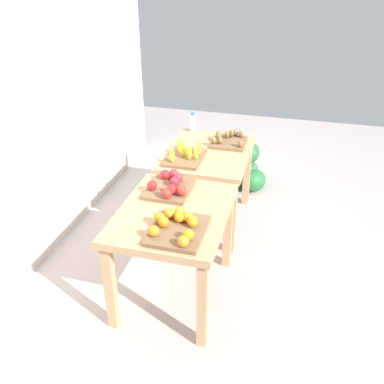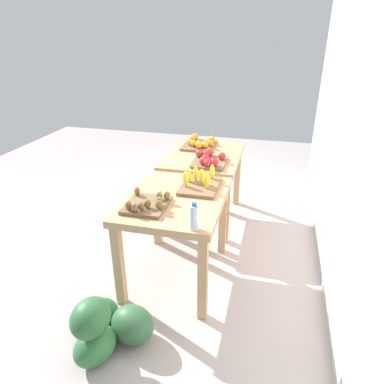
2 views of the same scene
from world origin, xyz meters
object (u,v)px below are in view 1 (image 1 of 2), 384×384
Objects in this scene: banana_crate at (186,156)px; kiwi_bin at (229,140)px; orange_bin at (177,227)px; watermelon_pile at (244,171)px; apple_bin at (170,186)px; display_table_left at (174,224)px; display_table_right at (207,162)px; water_bottle at (193,123)px.

banana_crate is 0.57m from kiwi_bin.
orange_bin is 2.36m from watermelon_pile.
apple_bin is at bearing -176.24° from banana_crate.
banana_crate reaches higher than apple_bin.
display_table_left is at bearing -170.08° from banana_crate.
display_table_right is at bearing -7.68° from apple_bin.
kiwi_bin reaches higher than display_table_left.
orange_bin is 0.66× the size of watermelon_pile.
banana_crate reaches higher than orange_bin.
watermelon_pile is (2.01, -0.25, -0.49)m from display_table_left.
display_table_left is 0.32m from orange_bin.
orange_bin reaches higher than display_table_left.
display_table_left is 1.62m from water_bottle.
orange_bin is 0.57m from apple_bin.
apple_bin is 0.97× the size of banana_crate.
display_table_left and display_table_right have the same top height.
kiwi_bin is at bearing -34.49° from display_table_right.
kiwi_bin is 0.92m from watermelon_pile.
banana_crate is (0.88, 0.15, 0.16)m from display_table_left.
water_bottle reaches higher than display_table_left.
orange_bin is at bearing 176.19° from watermelon_pile.
banana_crate is at bearing 9.92° from display_table_left.
apple_bin is 1.89m from watermelon_pile.
display_table_right is 1.05m from watermelon_pile.
orange_bin is 2.20× the size of water_bottle.
water_bottle is (1.31, 0.16, 0.05)m from apple_bin.
kiwi_bin is at bearing -33.40° from banana_crate.
apple_bin reaches higher than watermelon_pile.
display_table_left is 5.04× the size of water_bottle.
orange_bin reaches higher than display_table_right.
apple_bin reaches higher than display_table_left.
water_bottle is at bearing 6.94° from apple_bin.
display_table_right is at bearing 0.00° from display_table_left.
watermelon_pile is (1.13, -0.41, -0.65)m from banana_crate.
banana_crate reaches higher than display_table_left.
water_bottle is at bearing 9.79° from display_table_left.
kiwi_bin is at bearing -2.00° from orange_bin.
orange_bin is 1.07× the size of apple_bin.
display_table_right is 2.30× the size of orange_bin.
display_table_right is 2.36× the size of banana_crate.
banana_crate is (1.13, 0.26, -0.00)m from orange_bin.
display_table_left is 2.30× the size of orange_bin.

